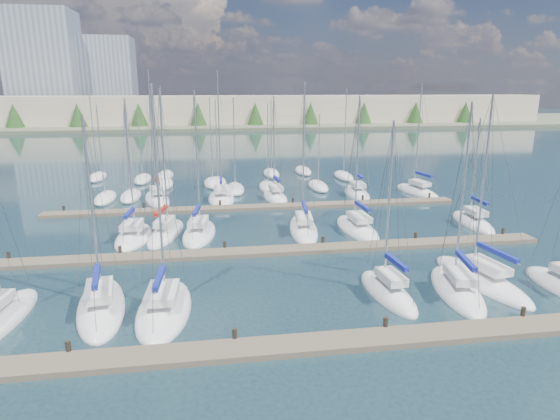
{
  "coord_description": "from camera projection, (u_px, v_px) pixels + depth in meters",
  "views": [
    {
      "loc": [
        -4.9,
        -18.47,
        12.64
      ],
      "look_at": [
        0.0,
        14.0,
        4.0
      ],
      "focal_mm": 30.0,
      "sensor_mm": 36.0,
      "label": 1
    }
  ],
  "objects": [
    {
      "name": "sailboat_j",
      "position": [
        199.0,
        233.0,
        41.19
      ],
      "size": [
        3.64,
        8.07,
        13.17
      ],
      "rotation": [
        0.0,
        0.0,
        -0.12
      ],
      "color": "white",
      "rests_on": "ground"
    },
    {
      "name": "sailboat_r",
      "position": [
        417.0,
        191.0,
        57.63
      ],
      "size": [
        3.69,
        8.74,
        13.85
      ],
      "rotation": [
        0.0,
        0.0,
        0.15
      ],
      "color": "white",
      "rests_on": "ground"
    },
    {
      "name": "shoreline",
      "position": [
        183.0,
        103.0,
        160.99
      ],
      "size": [
        400.0,
        60.0,
        38.0
      ],
      "color": "#666B51",
      "rests_on": "ground"
    },
    {
      "name": "dock_mid",
      "position": [
        276.0,
        251.0,
        36.86
      ],
      "size": [
        44.0,
        1.93,
        1.1
      ],
      "color": "#6B5E4C",
      "rests_on": "ground"
    },
    {
      "name": "sailboat_b",
      "position": [
        101.0,
        307.0,
        27.44
      ],
      "size": [
        4.04,
        8.99,
        11.99
      ],
      "rotation": [
        0.0,
        0.0,
        0.16
      ],
      "color": "white",
      "rests_on": "ground"
    },
    {
      "name": "sailboat_m",
      "position": [
        473.0,
        222.0,
        44.53
      ],
      "size": [
        2.94,
        7.65,
        10.7
      ],
      "rotation": [
        0.0,
        0.0,
        -0.08
      ],
      "color": "white",
      "rests_on": "ground"
    },
    {
      "name": "ground",
      "position": [
        239.0,
        164.0,
        78.96
      ],
      "size": [
        400.0,
        400.0,
        0.0
      ],
      "primitive_type": "plane",
      "color": "#203740",
      "rests_on": "ground"
    },
    {
      "name": "sailboat_h",
      "position": [
        134.0,
        237.0,
        40.26
      ],
      "size": [
        3.34,
        7.54,
        12.51
      ],
      "rotation": [
        0.0,
        0.0,
        -0.07
      ],
      "color": "white",
      "rests_on": "ground"
    },
    {
      "name": "dock_near",
      "position": [
        316.0,
        344.0,
        23.47
      ],
      "size": [
        44.0,
        1.93,
        1.1
      ],
      "color": "#6B5E4C",
      "rests_on": "ground"
    },
    {
      "name": "sailboat_f",
      "position": [
        481.0,
        280.0,
        31.27
      ],
      "size": [
        3.82,
        9.4,
        13.01
      ],
      "rotation": [
        0.0,
        0.0,
        0.14
      ],
      "color": "white",
      "rests_on": "ground"
    },
    {
      "name": "sailboat_n",
      "position": [
        157.0,
        199.0,
        53.77
      ],
      "size": [
        4.33,
        8.9,
        15.3
      ],
      "rotation": [
        0.0,
        0.0,
        0.21
      ],
      "color": "white",
      "rests_on": "ground"
    },
    {
      "name": "sailboat_e",
      "position": [
        457.0,
        290.0,
        29.68
      ],
      "size": [
        3.99,
        8.17,
        12.57
      ],
      "rotation": [
        0.0,
        0.0,
        -0.19
      ],
      "color": "white",
      "rests_on": "ground"
    },
    {
      "name": "sailboat_p",
      "position": [
        275.0,
        197.0,
        54.86
      ],
      "size": [
        2.96,
        7.42,
        12.5
      ],
      "rotation": [
        0.0,
        0.0,
        0.08
      ],
      "color": "white",
      "rests_on": "ground"
    },
    {
      "name": "sailboat_k",
      "position": [
        303.0,
        229.0,
        42.46
      ],
      "size": [
        3.53,
        9.37,
        13.82
      ],
      "rotation": [
        0.0,
        0.0,
        -0.12
      ],
      "color": "white",
      "rests_on": "ground"
    },
    {
      "name": "sailboat_q",
      "position": [
        357.0,
        194.0,
        56.59
      ],
      "size": [
        2.99,
        7.38,
        10.76
      ],
      "rotation": [
        0.0,
        0.0,
        -0.06
      ],
      "color": "white",
      "rests_on": "ground"
    },
    {
      "name": "sailboat_o",
      "position": [
        221.0,
        198.0,
        54.08
      ],
      "size": [
        3.09,
        8.22,
        15.22
      ],
      "rotation": [
        0.0,
        0.0,
        -0.01
      ],
      "color": "white",
      "rests_on": "ground"
    },
    {
      "name": "sailboat_i",
      "position": [
        166.0,
        233.0,
        41.17
      ],
      "size": [
        3.85,
        8.37,
        13.3
      ],
      "rotation": [
        0.0,
        0.0,
        -0.2
      ],
      "color": "white",
      "rests_on": "ground"
    },
    {
      "name": "sailboat_c",
      "position": [
        164.0,
        309.0,
        27.15
      ],
      "size": [
        3.42,
        8.29,
        13.59
      ],
      "rotation": [
        0.0,
        0.0,
        -0.05
      ],
      "color": "white",
      "rests_on": "ground"
    },
    {
      "name": "distant_boats",
      "position": [
        215.0,
        182.0,
        62.73
      ],
      "size": [
        36.93,
        20.75,
        13.3
      ],
      "color": "#9EA0A5",
      "rests_on": "ground"
    },
    {
      "name": "sailboat_d",
      "position": [
        388.0,
        292.0,
        29.34
      ],
      "size": [
        2.64,
        6.98,
        11.52
      ],
      "rotation": [
        0.0,
        0.0,
        0.08
      ],
      "color": "white",
      "rests_on": "ground"
    },
    {
      "name": "sailboat_l",
      "position": [
        357.0,
        228.0,
        42.62
      ],
      "size": [
        3.08,
        8.48,
        12.7
      ],
      "rotation": [
        0.0,
        0.0,
        0.04
      ],
      "color": "white",
      "rests_on": "ground"
    },
    {
      "name": "dock_far",
      "position": [
        258.0,
        207.0,
        50.25
      ],
      "size": [
        44.0,
        1.93,
        1.1
      ],
      "color": "#6B5E4C",
      "rests_on": "ground"
    }
  ]
}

